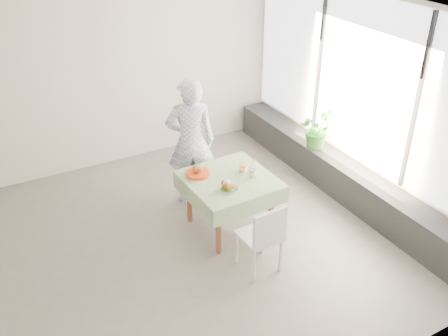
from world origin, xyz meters
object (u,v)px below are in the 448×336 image
diner (191,142)px  juice_cup_orange (243,167)px  chair_near (259,249)px  potted_plant (316,129)px  cafe_table (229,198)px  chair_far (194,187)px  main_dish (228,186)px

diner → juice_cup_orange: bearing=134.2°
chair_near → potted_plant: size_ratio=1.58×
chair_near → diner: size_ratio=0.50×
cafe_table → diner: 0.96m
juice_cup_orange → potted_plant: potted_plant is taller
chair_far → juice_cup_orange: juice_cup_orange is taller
chair_far → diner: 0.66m
chair_far → potted_plant: bearing=-6.3°
cafe_table → main_dish: size_ratio=3.90×
potted_plant → chair_near: bearing=-142.8°
potted_plant → main_dish: bearing=-157.9°
cafe_table → chair_far: (-0.13, 0.76, -0.22)m
chair_far → potted_plant: (1.89, -0.21, 0.54)m
chair_near → juice_cup_orange: (0.31, 0.92, 0.53)m
cafe_table → juice_cup_orange: (0.23, 0.07, 0.35)m
cafe_table → chair_far: size_ratio=1.35×
main_dish → juice_cup_orange: bearing=37.5°
chair_far → diner: bearing=83.6°
main_dish → juice_cup_orange: juice_cup_orange is taller
chair_near → potted_plant: potted_plant is taller
chair_far → potted_plant: potted_plant is taller
diner → juice_cup_orange: 0.86m
chair_far → potted_plant: size_ratio=1.40×
cafe_table → potted_plant: size_ratio=1.89×
cafe_table → chair_near: size_ratio=1.19×
juice_cup_orange → potted_plant: bearing=17.6°
chair_far → chair_near: 1.62m
diner → potted_plant: 1.91m
diner → juice_cup_orange: size_ratio=6.54×
cafe_table → chair_near: chair_near is taller
main_dish → potted_plant: size_ratio=0.48×
cafe_table → chair_near: bearing=-95.7°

